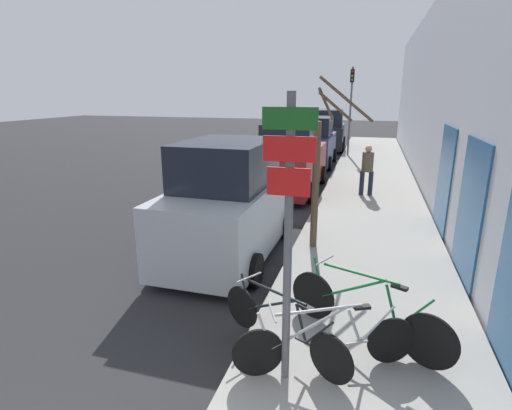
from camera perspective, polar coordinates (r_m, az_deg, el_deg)
ground_plane at (r=13.10m, az=4.63°, el=0.72°), size 80.00×80.00×0.00m
sidewalk_curb at (r=15.57m, az=16.17°, el=2.85°), size 3.20×32.00×0.15m
building_facade at (r=15.26m, az=23.86°, el=13.89°), size 0.23×32.00×6.50m
signpost at (r=4.25m, az=4.62°, el=-3.24°), size 0.56×0.11×3.26m
bicycle_0 at (r=5.12m, az=10.02°, el=-18.72°), size 2.09×0.97×0.85m
bicycle_1 at (r=5.35m, az=3.71°, el=-16.85°), size 1.88×1.15×0.84m
bicycle_2 at (r=5.72m, az=15.34°, el=-14.55°), size 2.16×1.09×0.98m
parked_car_0 at (r=8.43m, az=-3.77°, el=0.06°), size 2.09×4.34×2.47m
parked_car_1 at (r=14.12m, az=5.12°, el=6.35°), size 2.06×4.79×2.41m
parked_car_2 at (r=19.47m, az=8.21°, el=8.70°), size 2.03×4.27×2.29m
parked_car_3 at (r=25.16m, az=10.23°, el=10.29°), size 2.27×4.82×2.40m
pedestrian_near at (r=13.38m, az=15.62°, el=5.29°), size 0.42×0.36×1.63m
street_tree at (r=8.49m, az=8.99°, el=4.65°), size 1.16×1.03×3.57m
traffic_light at (r=21.86m, az=13.42°, el=14.44°), size 0.20×0.30×4.50m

